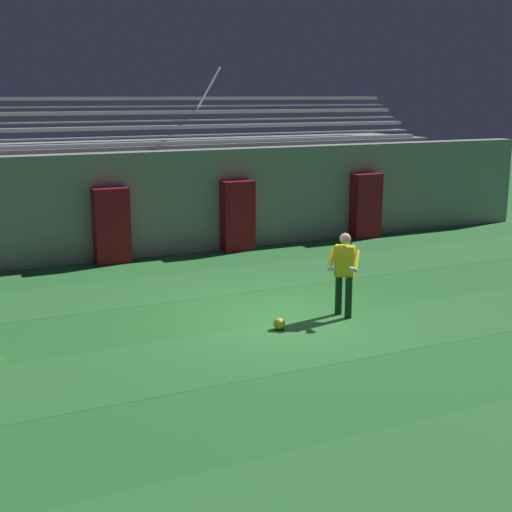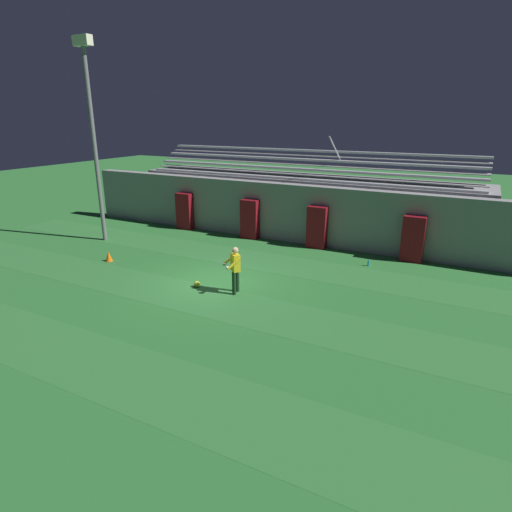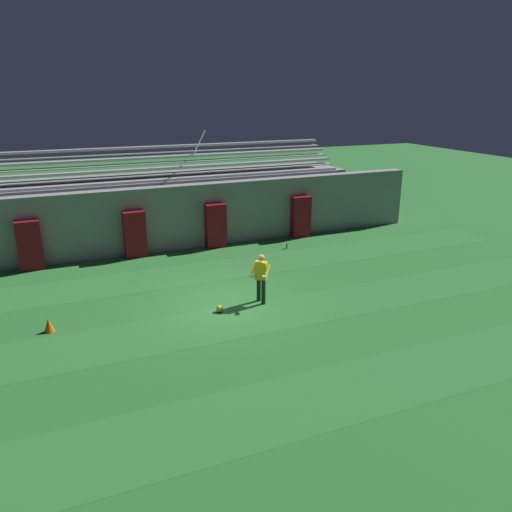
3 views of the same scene
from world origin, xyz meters
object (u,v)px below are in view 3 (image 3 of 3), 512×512
at_px(water_bottle, 287,246).
at_px(padding_pillar_far_right, 301,217).
at_px(padding_pillar_gate_left, 135,234).
at_px(soccer_ball, 220,309).
at_px(goalkeeper, 261,275).
at_px(traffic_cone, 49,325).
at_px(padding_pillar_gate_right, 216,226).
at_px(padding_pillar_far_left, 30,245).

bearing_deg(water_bottle, padding_pillar_far_right, 45.35).
relative_size(padding_pillar_gate_left, soccer_ball, 8.87).
relative_size(goalkeeper, traffic_cone, 3.98).
bearing_deg(water_bottle, goalkeeper, -124.44).
bearing_deg(padding_pillar_gate_right, padding_pillar_gate_left, 180.00).
bearing_deg(padding_pillar_far_left, padding_pillar_gate_right, 0.00).
xyz_separation_m(soccer_ball, water_bottle, (4.93, 5.17, 0.01)).
relative_size(soccer_ball, water_bottle, 0.92).
relative_size(padding_pillar_gate_right, goalkeeper, 1.17).
bearing_deg(traffic_cone, water_bottle, 24.47).
bearing_deg(soccer_ball, padding_pillar_gate_right, 72.24).
xyz_separation_m(padding_pillar_gate_left, padding_pillar_far_left, (-4.02, 0.00, 0.00)).
height_order(goalkeeper, traffic_cone, goalkeeper).
bearing_deg(padding_pillar_far_right, padding_pillar_far_left, 180.00).
relative_size(padding_pillar_gate_left, padding_pillar_far_left, 1.00).
xyz_separation_m(padding_pillar_gate_right, water_bottle, (2.81, -1.46, -0.86)).
bearing_deg(padding_pillar_far_right, goalkeeper, -127.02).
distance_m(padding_pillar_gate_left, padding_pillar_gate_right, 3.55).
xyz_separation_m(goalkeeper, water_bottle, (3.43, 4.99, -0.83)).
bearing_deg(padding_pillar_gate_left, goalkeeper, -65.60).
bearing_deg(padding_pillar_gate_right, soccer_ball, -107.76).
xyz_separation_m(padding_pillar_far_left, soccer_ball, (5.44, -6.63, -0.87)).
relative_size(padding_pillar_gate_right, soccer_ball, 8.87).
bearing_deg(goalkeeper, water_bottle, 55.56).
distance_m(padding_pillar_gate_right, padding_pillar_far_left, 7.57).
height_order(padding_pillar_gate_right, goalkeeper, padding_pillar_gate_right).
bearing_deg(traffic_cone, padding_pillar_gate_right, 40.00).
height_order(padding_pillar_gate_left, goalkeeper, padding_pillar_gate_left).
bearing_deg(soccer_ball, padding_pillar_gate_left, 102.11).
bearing_deg(water_bottle, padding_pillar_gate_right, 152.52).
bearing_deg(goalkeeper, padding_pillar_far_right, 52.98).
xyz_separation_m(goalkeeper, traffic_cone, (-6.52, 0.47, -0.74)).
distance_m(soccer_ball, traffic_cone, 5.05).
height_order(padding_pillar_far_left, water_bottle, padding_pillar_far_left).
height_order(padding_pillar_gate_left, soccer_ball, padding_pillar_gate_left).
height_order(padding_pillar_gate_left, water_bottle, padding_pillar_gate_left).
bearing_deg(padding_pillar_gate_left, soccer_ball, -77.89).
distance_m(padding_pillar_gate_left, padding_pillar_far_right, 7.80).
height_order(traffic_cone, water_bottle, traffic_cone).
height_order(padding_pillar_far_right, water_bottle, padding_pillar_far_right).
relative_size(goalkeeper, soccer_ball, 7.59).
height_order(padding_pillar_gate_right, padding_pillar_far_left, same).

